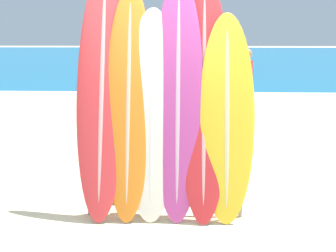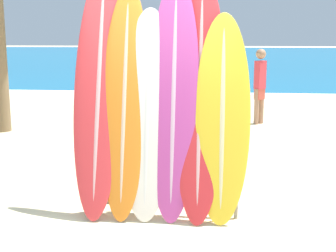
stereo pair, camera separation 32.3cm
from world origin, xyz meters
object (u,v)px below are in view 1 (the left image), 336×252
object	(u,v)px
surfboard_slot_3	(178,97)
person_far_left	(246,83)
surfboard_rack	(164,176)
person_far_right	(215,69)
person_near_water	(141,85)
surfboard_slot_2	(152,114)
surfboard_slot_1	(129,102)
surfboard_slot_4	(204,97)
surfboard_slot_5	(227,117)
surfboard_slot_0	(102,89)
person_mid_beach	(171,94)

from	to	relation	value
surfboard_slot_3	person_far_left	world-z (taller)	surfboard_slot_3
surfboard_rack	person_far_right	distance (m)	8.27
surfboard_slot_3	person_near_water	bearing A→B (deg)	101.86
surfboard_slot_2	person_near_water	distance (m)	3.60
surfboard_slot_3	person_near_water	distance (m)	3.62
person_far_left	person_far_right	world-z (taller)	person_far_right
person_near_water	person_far_right	size ratio (longest dim) A/B	1.05
surfboard_slot_1	surfboard_slot_4	size ratio (longest dim) A/B	0.96
surfboard_rack	surfboard_slot_5	bearing A→B (deg)	3.45
person_far_right	surfboard_slot_0	bearing A→B (deg)	-33.82
surfboard_rack	surfboard_slot_1	bearing A→B (deg)	167.67
surfboard_slot_0	surfboard_slot_5	distance (m)	1.29
surfboard_slot_4	person_near_water	bearing A→B (deg)	105.98
person_near_water	surfboard_slot_1	bearing A→B (deg)	129.48
surfboard_slot_2	surfboard_slot_4	xyz separation A→B (m)	(0.53, 0.07, 0.16)
surfboard_rack	surfboard_slot_1	xyz separation A→B (m)	(-0.36, 0.08, 0.76)
surfboard_rack	surfboard_slot_3	world-z (taller)	surfboard_slot_3
surfboard_rack	person_near_water	bearing A→B (deg)	99.51
surfboard_slot_2	person_far_left	bearing A→B (deg)	73.49
person_far_left	surfboard_rack	bearing A→B (deg)	27.95
surfboard_slot_4	surfboard_slot_5	bearing A→B (deg)	-19.27
person_mid_beach	surfboard_slot_2	bearing A→B (deg)	3.12
surfboard_slot_0	surfboard_slot_3	size ratio (longest dim) A/B	1.06
surfboard_rack	surfboard_slot_0	size ratio (longest dim) A/B	0.62
surfboard_rack	person_far_left	world-z (taller)	person_far_left
surfboard_slot_5	person_far_right	bearing A→B (deg)	87.85
person_mid_beach	person_far_right	xyz separation A→B (m)	(0.97, 5.50, -0.00)
surfboard_slot_1	surfboard_slot_2	bearing A→B (deg)	-7.31
surfboard_slot_3	person_near_water	xyz separation A→B (m)	(-0.74, 3.53, -0.24)
person_mid_beach	person_far_right	bearing A→B (deg)	174.91
surfboard_slot_2	person_far_left	xyz separation A→B (m)	(1.56, 5.27, -0.21)
surfboard_slot_5	person_near_water	size ratio (longest dim) A/B	1.15
surfboard_rack	surfboard_slot_5	world-z (taller)	surfboard_slot_5
surfboard_slot_4	surfboard_slot_1	bearing A→B (deg)	-177.15
person_far_left	surfboard_slot_4	bearing A→B (deg)	31.76
surfboard_slot_3	person_far_right	distance (m)	8.16
person_near_water	person_mid_beach	world-z (taller)	person_near_water
surfboard_slot_5	person_far_right	world-z (taller)	surfboard_slot_5
surfboard_slot_4	person_far_right	world-z (taller)	surfboard_slot_4
surfboard_slot_5	surfboard_slot_1	bearing A→B (deg)	177.58
surfboard_slot_5	person_far_left	bearing A→B (deg)	81.29
surfboard_slot_2	person_mid_beach	size ratio (longest dim) A/B	1.24
person_near_water	person_far_left	distance (m)	2.66
person_far_left	person_far_right	size ratio (longest dim) A/B	0.92
surfboard_slot_2	person_near_water	bearing A→B (deg)	97.63
surfboard_slot_4	person_near_water	world-z (taller)	surfboard_slot_4
surfboard_slot_1	person_mid_beach	size ratio (longest dim) A/B	1.37
person_near_water	surfboard_slot_4	bearing A→B (deg)	141.54
surfboard_slot_4	person_near_water	distance (m)	3.65
surfboard_rack	surfboard_slot_2	world-z (taller)	surfboard_slot_2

